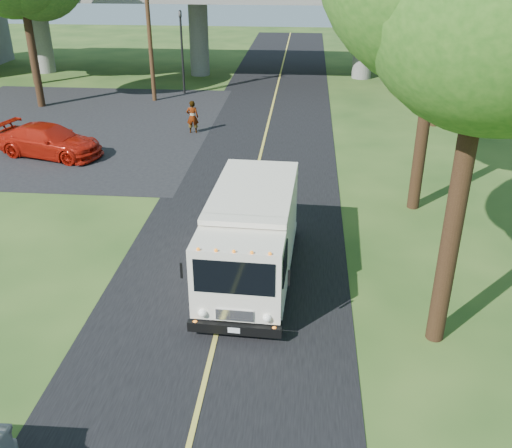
# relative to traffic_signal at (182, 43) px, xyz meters

# --- Properties ---
(ground) EXTENTS (120.00, 120.00, 0.00)m
(ground) POSITION_rel_traffic_signal_xyz_m (6.00, -26.00, -3.20)
(ground) COLOR #274619
(ground) RESTS_ON ground
(road) EXTENTS (7.00, 90.00, 0.02)m
(road) POSITION_rel_traffic_signal_xyz_m (6.00, -16.00, -3.19)
(road) COLOR black
(road) RESTS_ON ground
(parking_lot) EXTENTS (16.00, 18.00, 0.01)m
(parking_lot) POSITION_rel_traffic_signal_xyz_m (-5.00, -8.00, -3.19)
(parking_lot) COLOR black
(parking_lot) RESTS_ON ground
(lane_line) EXTENTS (0.12, 90.00, 0.01)m
(lane_line) POSITION_rel_traffic_signal_xyz_m (6.00, -16.00, -3.17)
(lane_line) COLOR gold
(lane_line) RESTS_ON road
(overpass) EXTENTS (54.00, 10.00, 7.30)m
(overpass) POSITION_rel_traffic_signal_xyz_m (6.00, 6.00, 1.36)
(overpass) COLOR slate
(overpass) RESTS_ON ground
(traffic_signal) EXTENTS (0.18, 0.22, 5.20)m
(traffic_signal) POSITION_rel_traffic_signal_xyz_m (0.00, 0.00, 0.00)
(traffic_signal) COLOR black
(traffic_signal) RESTS_ON ground
(utility_pole) EXTENTS (1.60, 0.26, 9.00)m
(utility_pole) POSITION_rel_traffic_signal_xyz_m (-1.50, -2.00, 1.40)
(utility_pole) COLOR #472D19
(utility_pole) RESTS_ON ground
(step_van) EXTENTS (2.56, 6.38, 2.64)m
(step_van) POSITION_rel_traffic_signal_xyz_m (6.62, -22.53, -1.76)
(step_van) COLOR silver
(step_van) RESTS_ON ground
(red_sedan) EXTENTS (5.36, 3.21, 1.46)m
(red_sedan) POSITION_rel_traffic_signal_xyz_m (-3.72, -12.62, -2.47)
(red_sedan) COLOR #AA170A
(red_sedan) RESTS_ON ground
(pedestrian) EXTENTS (0.65, 0.46, 1.70)m
(pedestrian) POSITION_rel_traffic_signal_xyz_m (2.20, -8.50, -2.35)
(pedestrian) COLOR gray
(pedestrian) RESTS_ON ground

